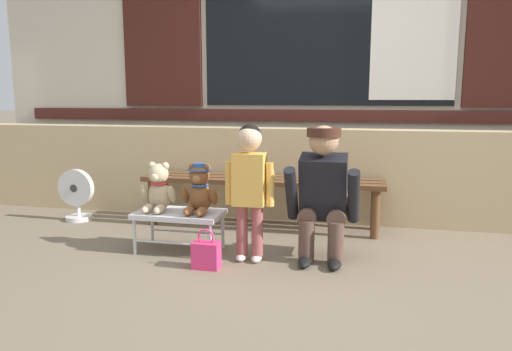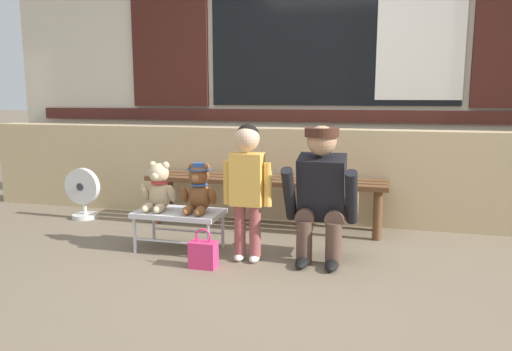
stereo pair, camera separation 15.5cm
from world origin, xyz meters
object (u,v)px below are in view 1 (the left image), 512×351
object	(u,v)px
adult_crouching	(324,193)
teddy_bear_plain	(158,189)
wooden_bench_long	(262,185)
floor_fan	(77,195)
teddy_bear_with_hat	(199,190)
small_display_bench	(179,216)
child_standing	(249,178)
handbag_on_ground	(206,254)

from	to	relation	value
adult_crouching	teddy_bear_plain	bearing A→B (deg)	-178.40
wooden_bench_long	floor_fan	distance (m)	1.73
teddy_bear_with_hat	small_display_bench	bearing A→B (deg)	-179.23
small_display_bench	adult_crouching	xyz separation A→B (m)	(1.06, 0.04, 0.21)
wooden_bench_long	teddy_bear_plain	world-z (taller)	teddy_bear_plain
floor_fan	wooden_bench_long	bearing A→B (deg)	5.23
child_standing	handbag_on_ground	size ratio (longest dim) A/B	3.52
teddy_bear_with_hat	handbag_on_ground	world-z (taller)	teddy_bear_with_hat
small_display_bench	teddy_bear_plain	distance (m)	0.25
small_display_bench	child_standing	world-z (taller)	child_standing
teddy_bear_with_hat	handbag_on_ground	distance (m)	0.51
wooden_bench_long	teddy_bear_with_hat	distance (m)	0.85
teddy_bear_with_hat	wooden_bench_long	bearing A→B (deg)	69.86
wooden_bench_long	adult_crouching	world-z (taller)	adult_crouching
wooden_bench_long	teddy_bear_plain	xyz separation A→B (m)	(-0.61, -0.79, 0.09)
small_display_bench	teddy_bear_with_hat	world-z (taller)	teddy_bear_with_hat
wooden_bench_long	child_standing	distance (m)	0.92
small_display_bench	floor_fan	size ratio (longest dim) A/B	1.33
teddy_bear_with_hat	handbag_on_ground	xyz separation A→B (m)	(0.15, -0.31, -0.38)
handbag_on_ground	teddy_bear_plain	bearing A→B (deg)	146.43
teddy_bear_plain	teddy_bear_with_hat	bearing A→B (deg)	0.13
child_standing	teddy_bear_plain	bearing A→B (deg)	172.45
child_standing	handbag_on_ground	distance (m)	0.60
adult_crouching	handbag_on_ground	world-z (taller)	adult_crouching
child_standing	handbag_on_ground	bearing A→B (deg)	-138.51
teddy_bear_plain	teddy_bear_with_hat	xyz separation A→B (m)	(0.32, 0.00, 0.01)
teddy_bear_with_hat	floor_fan	world-z (taller)	teddy_bear_with_hat
adult_crouching	handbag_on_ground	size ratio (longest dim) A/B	3.49
handbag_on_ground	floor_fan	distance (m)	1.85
teddy_bear_with_hat	adult_crouching	size ratio (longest dim) A/B	0.38
wooden_bench_long	adult_crouching	distance (m)	0.98
small_display_bench	teddy_bear_plain	xyz separation A→B (m)	(-0.16, 0.00, 0.20)
handbag_on_ground	child_standing	bearing A→B (deg)	41.49
teddy_bear_plain	handbag_on_ground	distance (m)	0.68
small_display_bench	handbag_on_ground	xyz separation A→B (m)	(0.31, -0.31, -0.17)
wooden_bench_long	child_standing	xyz separation A→B (m)	(0.11, -0.89, 0.22)
teddy_bear_plain	floor_fan	size ratio (longest dim) A/B	0.76
teddy_bear_with_hat	adult_crouching	xyz separation A→B (m)	(0.90, 0.03, 0.01)
teddy_bear_plain	handbag_on_ground	xyz separation A→B (m)	(0.47, -0.31, -0.37)
small_display_bench	adult_crouching	bearing A→B (deg)	1.92
wooden_bench_long	floor_fan	bearing A→B (deg)	-174.77
teddy_bear_with_hat	child_standing	world-z (taller)	child_standing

